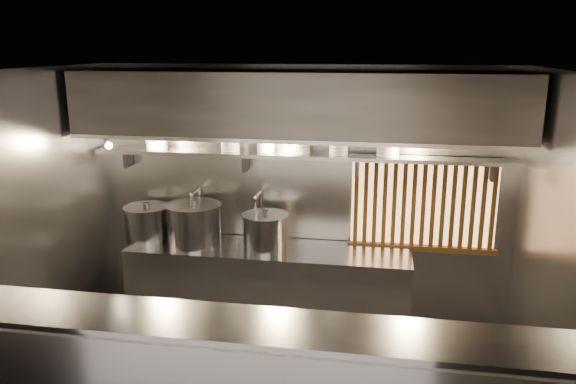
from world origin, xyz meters
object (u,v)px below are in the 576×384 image
(pendant_bulb, at_px, (288,149))
(stock_pot_right, at_px, (266,232))
(heat_lamp, at_px, (107,140))
(stock_pot_left, at_px, (148,223))
(stock_pot_mid, at_px, (194,224))

(pendant_bulb, bearing_deg, stock_pot_right, -155.25)
(stock_pot_right, bearing_deg, heat_lamp, -171.06)
(heat_lamp, height_order, pendant_bulb, heat_lamp)
(stock_pot_left, height_order, stock_pot_right, same)
(stock_pot_mid, bearing_deg, stock_pot_right, -0.59)
(pendant_bulb, xyz_separation_m, stock_pot_mid, (-1.00, -0.09, -0.83))
(stock_pot_left, bearing_deg, stock_pot_mid, -6.50)
(heat_lamp, xyz_separation_m, stock_pot_left, (0.23, 0.32, -0.97))
(stock_pot_mid, bearing_deg, heat_lamp, -162.14)
(stock_pot_left, distance_m, stock_pot_right, 1.35)
(pendant_bulb, distance_m, stock_pot_mid, 1.31)
(stock_pot_left, bearing_deg, heat_lamp, -126.16)
(stock_pot_left, relative_size, stock_pot_mid, 0.83)
(pendant_bulb, relative_size, stock_pot_left, 0.30)
(stock_pot_left, height_order, stock_pot_mid, stock_pot_mid)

